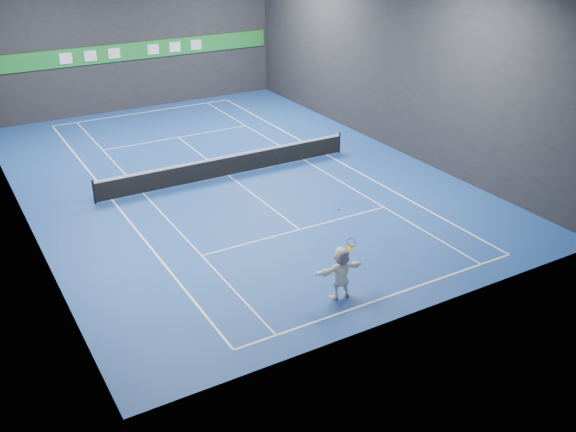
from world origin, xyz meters
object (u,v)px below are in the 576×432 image
player (341,273)px  tennis_ball (339,210)px  tennis_net (228,165)px  tennis_racket (351,245)px

player → tennis_ball: 2.15m
player → tennis_ball: tennis_ball is taller
tennis_ball → tennis_net: size_ratio=0.01×
tennis_ball → tennis_net: 11.34m
tennis_ball → tennis_net: tennis_ball is taller
player → tennis_racket: (0.37, 0.05, 0.87)m
tennis_net → tennis_ball: bearing=-97.3°
tennis_ball → tennis_racket: tennis_ball is taller
player → tennis_racket: tennis_racket is taller
player → tennis_net: (1.34, 11.12, -0.36)m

